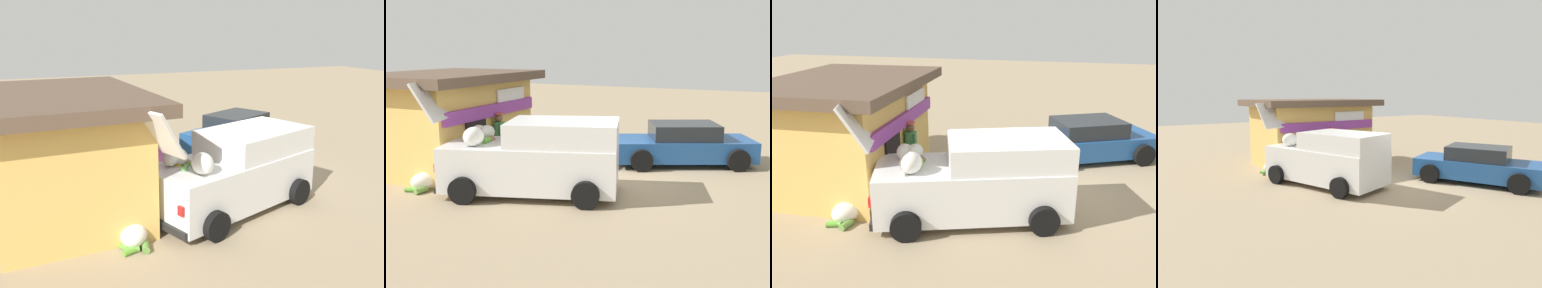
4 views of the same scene
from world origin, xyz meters
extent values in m
plane|color=#9E896B|center=(0.00, 0.00, 0.00)|extent=(60.00, 60.00, 0.00)
cube|color=#E0B259|center=(-0.86, 5.19, 1.32)|extent=(4.79, 3.28, 2.63)
cube|color=purple|center=(-0.79, 3.61, 1.84)|extent=(4.42, 0.33, 0.36)
cube|color=black|center=(-1.63, 3.60, 1.00)|extent=(0.90, 0.10, 2.00)
cube|color=white|center=(0.23, 3.67, 2.11)|extent=(1.50, 0.13, 0.60)
cube|color=brown|center=(-0.86, 5.19, 2.77)|extent=(5.58, 4.07, 0.27)
cube|color=white|center=(-2.21, 1.42, 0.73)|extent=(3.12, 4.65, 1.11)
cube|color=white|center=(-1.94, 0.65, 1.59)|extent=(2.51, 3.09, 0.59)
cube|color=black|center=(-1.52, -0.56, 1.56)|extent=(1.47, 0.58, 0.45)
cube|color=white|center=(-3.01, 3.72, 2.35)|extent=(1.73, 1.11, 0.95)
ellipsoid|color=silver|center=(-3.03, 2.55, 1.52)|extent=(0.56, 0.47, 0.47)
ellipsoid|color=silver|center=(-2.25, 3.01, 1.47)|extent=(0.44, 0.37, 0.37)
ellipsoid|color=silver|center=(-2.22, 2.77, 1.48)|extent=(0.45, 0.37, 0.37)
cylinder|color=#6BA83D|center=(-2.22, 2.81, 1.36)|extent=(0.28, 0.26, 0.15)
cylinder|color=#5BAE39|center=(-2.59, 2.52, 1.35)|extent=(0.31, 0.18, 0.13)
cylinder|color=#519144|center=(-2.62, 2.79, 1.34)|extent=(0.27, 0.23, 0.11)
cube|color=black|center=(-2.93, 3.49, 0.26)|extent=(1.64, 0.64, 0.16)
cube|color=red|center=(-3.60, 3.27, 0.79)|extent=(0.15, 0.10, 0.20)
cube|color=red|center=(-2.27, 3.73, 0.79)|extent=(0.15, 0.10, 0.20)
cylinder|color=black|center=(-2.64, -0.28, 0.33)|extent=(0.42, 0.69, 0.65)
cylinder|color=black|center=(-0.81, 0.37, 0.33)|extent=(0.42, 0.69, 0.65)
cylinder|color=black|center=(-3.61, 2.48, 0.33)|extent=(0.42, 0.69, 0.65)
cylinder|color=black|center=(-1.78, 3.12, 0.33)|extent=(0.42, 0.69, 0.65)
cube|color=#1E4C8C|center=(2.54, -1.26, 0.50)|extent=(3.46, 4.59, 0.64)
cube|color=#1E2328|center=(2.54, -1.26, 1.07)|extent=(2.28, 2.51, 0.49)
cylinder|color=black|center=(2.34, -2.97, 0.34)|extent=(0.50, 0.70, 0.67)
cylinder|color=black|center=(4.03, -2.13, 0.34)|extent=(0.50, 0.70, 0.67)
cylinder|color=black|center=(1.05, -0.38, 0.34)|extent=(0.50, 0.70, 0.67)
cylinder|color=black|center=(2.73, 0.46, 0.34)|extent=(0.50, 0.70, 0.67)
cylinder|color=navy|center=(-0.59, 3.63, 0.43)|extent=(0.15, 0.15, 0.86)
cylinder|color=navy|center=(-0.80, 3.36, 0.43)|extent=(0.15, 0.15, 0.86)
cylinder|color=#4C9959|center=(-0.69, 3.49, 1.17)|extent=(0.48, 0.48, 0.61)
sphere|color=brown|center=(-0.69, 3.49, 1.59)|extent=(0.23, 0.23, 0.23)
cylinder|color=#CC4C3F|center=(-0.69, 3.49, 1.73)|extent=(0.26, 0.26, 0.05)
cylinder|color=#4C9959|center=(-0.55, 3.68, 1.19)|extent=(0.09, 0.09, 0.58)
cylinder|color=#4C9959|center=(-0.84, 3.30, 1.19)|extent=(0.09, 0.09, 0.58)
cylinder|color=#726047|center=(-2.03, 3.19, 0.44)|extent=(0.15, 0.15, 0.87)
cylinder|color=#726047|center=(-2.37, 3.23, 0.44)|extent=(0.15, 0.15, 0.87)
cylinder|color=gold|center=(-2.23, 2.96, 1.05)|extent=(0.43, 0.74, 0.64)
sphere|color=#8C6647|center=(-2.28, 2.61, 1.30)|extent=(0.24, 0.24, 0.24)
cylinder|color=gold|center=(-2.03, 2.68, 0.94)|extent=(0.09, 0.09, 0.59)
cylinder|color=gold|center=(-2.50, 2.74, 0.94)|extent=(0.09, 0.09, 0.59)
ellipsoid|color=silver|center=(-3.16, 4.12, 0.23)|extent=(0.86, 0.79, 0.46)
cylinder|color=#62A43F|center=(-3.44, 4.25, 0.06)|extent=(0.14, 0.31, 0.12)
cylinder|color=#5EA937|center=(-3.25, 4.36, 0.05)|extent=(0.34, 0.23, 0.10)
cylinder|color=#60913D|center=(-3.45, 3.96, 0.08)|extent=(0.36, 0.22, 0.15)
cylinder|color=#5B9C2F|center=(-3.48, 4.28, 0.06)|extent=(0.21, 0.34, 0.12)
cylinder|color=#50A543|center=(-2.92, 4.28, 0.06)|extent=(0.32, 0.24, 0.11)
cylinder|color=blue|center=(1.06, 2.78, 0.17)|extent=(0.27, 0.27, 0.35)
camera|label=1|loc=(-10.91, 6.05, 4.27)|focal=40.06mm
camera|label=2|loc=(-11.68, -4.54, 3.61)|focal=42.89mm
camera|label=3|loc=(-10.56, -0.57, 4.56)|focal=38.15mm
camera|label=4|loc=(-8.02, -9.26, 3.17)|focal=33.10mm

